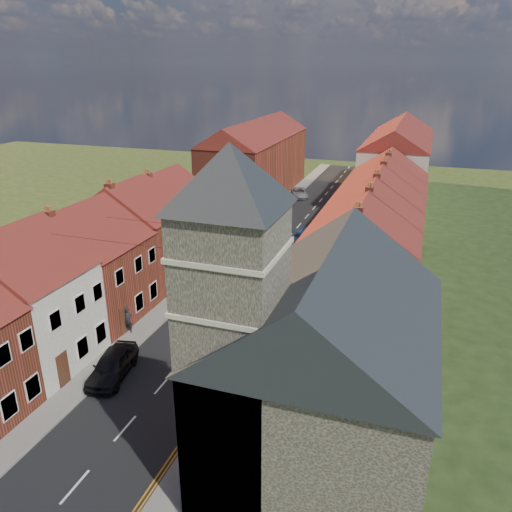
% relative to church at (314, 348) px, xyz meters
% --- Properties ---
extents(ground, '(160.00, 160.00, 0.00)m').
position_rel_church_xyz_m(ground, '(-9.36, -3.32, -5.88)').
color(ground, '#394D21').
rests_on(ground, ground).
extents(road, '(7.00, 90.00, 0.02)m').
position_rel_church_xyz_m(road, '(-9.36, 26.68, -5.87)').
color(road, black).
rests_on(road, ground).
extents(pavement_left, '(1.80, 90.00, 0.12)m').
position_rel_church_xyz_m(pavement_left, '(-13.76, 26.68, -5.82)').
color(pavement_left, gray).
rests_on(pavement_left, ground).
extents(pavement_right, '(1.80, 90.00, 0.12)m').
position_rel_church_xyz_m(pavement_right, '(-4.96, 26.68, -5.82)').
color(pavement_right, gray).
rests_on(pavement_right, ground).
extents(church, '(11.25, 14.25, 15.20)m').
position_rel_church_xyz_m(church, '(0.00, 0.00, 0.00)').
color(church, '#382D27').
rests_on(church, ground).
extents(cottage_r_tudor, '(8.30, 5.20, 9.00)m').
position_rel_church_xyz_m(cottage_r_tudor, '(-0.09, 9.37, -1.41)').
color(cottage_r_tudor, beige).
rests_on(cottage_r_tudor, ground).
extents(cottage_r_white_near, '(8.30, 6.00, 9.00)m').
position_rel_church_xyz_m(cottage_r_white_near, '(-0.06, 14.77, -1.40)').
color(cottage_r_white_near, maroon).
rests_on(cottage_r_white_near, ground).
extents(cottage_r_cream_mid, '(8.30, 5.20, 9.00)m').
position_rel_church_xyz_m(cottage_r_cream_mid, '(-0.06, 20.17, -1.40)').
color(cottage_r_cream_mid, beige).
rests_on(cottage_r_cream_mid, ground).
extents(cottage_r_pink, '(8.30, 6.00, 9.00)m').
position_rel_church_xyz_m(cottage_r_pink, '(-0.06, 25.57, -1.40)').
color(cottage_r_pink, beige).
rests_on(cottage_r_pink, ground).
extents(cottage_r_white_far, '(8.30, 5.20, 9.00)m').
position_rel_church_xyz_m(cottage_r_white_far, '(-0.06, 30.97, -1.40)').
color(cottage_r_white_far, maroon).
rests_on(cottage_r_white_far, ground).
extents(cottage_r_cream_far, '(8.30, 6.00, 9.00)m').
position_rel_church_xyz_m(cottage_r_cream_far, '(-0.06, 36.37, -1.40)').
color(cottage_r_cream_far, white).
rests_on(cottage_r_cream_far, ground).
extents(cottage_l_cream, '(8.30, 6.30, 9.10)m').
position_rel_church_xyz_m(cottage_l_cream, '(-18.66, 2.22, -1.35)').
color(cottage_l_cream, white).
rests_on(cottage_l_cream, ground).
extents(cottage_l_white, '(8.30, 6.90, 8.80)m').
position_rel_church_xyz_m(cottage_l_white, '(-18.66, 8.62, -1.51)').
color(cottage_l_white, maroon).
rests_on(cottage_l_white, ground).
extents(cottage_l_brick_mid, '(8.30, 5.70, 9.10)m').
position_rel_church_xyz_m(cottage_l_brick_mid, '(-18.66, 14.72, -1.35)').
color(cottage_l_brick_mid, maroon).
rests_on(cottage_l_brick_mid, ground).
extents(cottage_l_pink, '(8.30, 6.30, 8.80)m').
position_rel_church_xyz_m(cottage_l_pink, '(-18.66, 20.52, -1.51)').
color(cottage_l_pink, beige).
rests_on(cottage_l_pink, ground).
extents(block_right_far, '(8.30, 24.20, 10.50)m').
position_rel_church_xyz_m(block_right_far, '(-0.06, 51.68, -0.58)').
color(block_right_far, beige).
rests_on(block_right_far, ground).
extents(block_left_far, '(8.30, 24.20, 10.50)m').
position_rel_church_xyz_m(block_left_far, '(-18.66, 46.68, -0.58)').
color(block_left_far, maroon).
rests_on(block_left_far, ground).
extents(lamppost, '(0.88, 0.15, 6.00)m').
position_rel_church_xyz_m(lamppost, '(-13.17, 16.68, -2.34)').
color(lamppost, black).
rests_on(lamppost, pavement_left).
extents(car_near, '(2.68, 4.90, 1.58)m').
position_rel_church_xyz_m(car_near, '(-12.56, 2.43, -5.09)').
color(car_near, black).
rests_on(car_near, ground).
extents(car_mid, '(1.98, 3.98, 1.26)m').
position_rel_church_xyz_m(car_mid, '(-12.56, 18.51, -5.25)').
color(car_mid, '#9D9FA4').
rests_on(car_mid, ground).
extents(car_far, '(2.07, 4.76, 1.36)m').
position_rel_church_xyz_m(car_far, '(-11.36, 32.89, -5.20)').
color(car_far, navy).
rests_on(car_far, ground).
extents(car_distant, '(3.49, 4.94, 1.25)m').
position_rel_church_xyz_m(car_distant, '(-12.56, 47.29, -5.25)').
color(car_distant, '#A8ABB0').
rests_on(car_distant, ground).
extents(pedestrian_left, '(0.77, 0.63, 1.83)m').
position_rel_church_xyz_m(pedestrian_left, '(-14.46, 7.14, -4.84)').
color(pedestrian_left, black).
rests_on(pedestrian_left, pavement_left).
extents(pedestrian_right, '(1.00, 0.84, 1.83)m').
position_rel_church_xyz_m(pedestrian_right, '(-4.26, 4.21, -4.84)').
color(pedestrian_right, black).
rests_on(pedestrian_right, pavement_right).
extents(car_far_b, '(2.90, 4.68, 1.26)m').
position_rel_church_xyz_m(car_far_b, '(-7.30, 30.68, -5.24)').
color(car_far_b, navy).
rests_on(car_far_b, ground).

